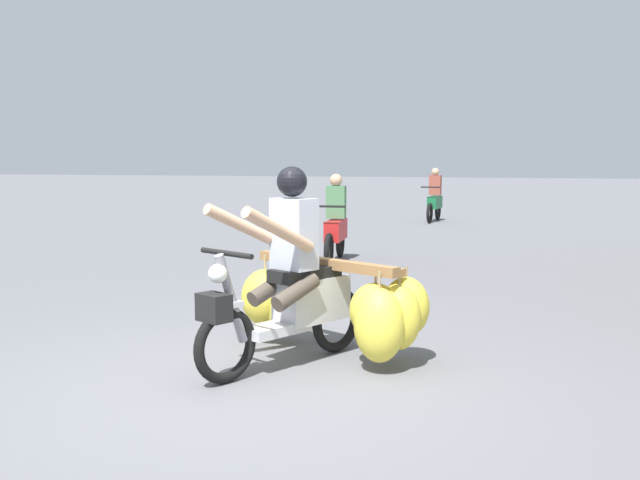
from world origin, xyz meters
TOP-DOWN VIEW (x-y plane):
  - ground_plane at (0.00, 0.00)m, footprint 120.00×120.00m
  - motorbike_main_loaded at (0.30, 0.94)m, footprint 1.83×1.77m
  - motorbike_distant_ahead_left at (-1.03, 6.48)m, footprint 0.50×1.62m
  - motorbike_distant_ahead_right at (-0.41, 14.38)m, footprint 0.50×1.62m

SIDE VIEW (x-z plane):
  - ground_plane at x=0.00m, z-range 0.00..0.00m
  - motorbike_main_loaded at x=0.30m, z-range -0.29..1.29m
  - motorbike_distant_ahead_left at x=-1.03m, z-range -0.13..1.27m
  - motorbike_distant_ahead_right at x=-0.41m, z-range -0.13..1.27m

